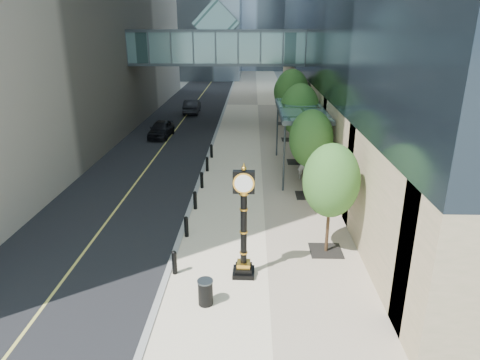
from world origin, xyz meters
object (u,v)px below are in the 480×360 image
at_px(car_far, 192,106).
at_px(street_clock, 244,230).
at_px(trash_bin, 205,293).
at_px(car_near, 161,129).
at_px(pedestrian, 303,165).

bearing_deg(car_far, street_clock, 99.53).
height_order(trash_bin, car_near, car_near).
height_order(street_clock, car_near, street_clock).
relative_size(street_clock, trash_bin, 5.03).
height_order(car_near, car_far, car_far).
xyz_separation_m(trash_bin, car_far, (-5.26, 35.54, 0.27)).
bearing_deg(car_near, street_clock, -68.10).
distance_m(pedestrian, car_far, 24.40).
distance_m(trash_bin, car_near, 25.14).
relative_size(street_clock, car_far, 0.98).
distance_m(trash_bin, pedestrian, 14.19).
xyz_separation_m(pedestrian, car_near, (-11.34, 10.96, -0.24)).
xyz_separation_m(car_near, car_far, (1.24, 11.25, 0.03)).
bearing_deg(car_far, trash_bin, 96.91).
bearing_deg(pedestrian, car_far, -63.39).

